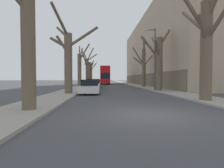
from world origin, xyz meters
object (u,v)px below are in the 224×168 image
street_tree_left_3 (87,69)px  street_tree_left_4 (89,71)px  street_tree_left_0 (29,19)px  street_tree_left_2 (80,68)px  street_tree_right_2 (143,65)px  lamp_post (154,56)px  street_tree_left_5 (92,72)px  parked_car_3 (96,83)px  street_tree_right_1 (158,60)px  street_tree_right_0 (206,43)px  parked_car_2 (95,84)px  street_tree_left_1 (68,58)px  double_decker_bus (105,74)px  parked_car_1 (93,85)px  parked_car_0 (90,87)px

street_tree_left_3 → street_tree_left_4: bearing=91.2°
street_tree_left_0 → street_tree_left_2: size_ratio=1.34×
street_tree_right_2 → lamp_post: 8.80m
street_tree_left_5 → street_tree_right_2: size_ratio=0.80×
street_tree_left_0 → parked_car_3: 25.82m
street_tree_right_1 → street_tree_right_0: bearing=-90.2°
street_tree_left_5 → parked_car_2: bearing=-85.4°
street_tree_left_3 → street_tree_right_0: size_ratio=0.97×
street_tree_left_2 → street_tree_left_3: bearing=88.7°
street_tree_left_0 → lamp_post: (9.62, 12.95, 0.02)m
street_tree_left_1 → double_decker_bus: size_ratio=0.67×
street_tree_left_1 → parked_car_3: (2.07, 16.48, -2.90)m
street_tree_right_2 → street_tree_left_5: bearing=113.1°
double_decker_bus → parked_car_3: (-1.92, -14.61, -1.98)m
street_tree_left_0 → street_tree_left_5: (-0.08, 46.30, -0.76)m
street_tree_left_2 → street_tree_right_2: (10.48, 3.26, 0.68)m
street_tree_left_0 → parked_car_2: size_ratio=2.31×
street_tree_left_2 → street_tree_left_5: bearing=90.0°
street_tree_right_1 → parked_car_1: bearing=165.4°
street_tree_right_0 → parked_car_1: bearing=123.9°
street_tree_left_3 → parked_car_3: size_ratio=1.72×
street_tree_left_2 → street_tree_left_3: 10.10m
street_tree_left_2 → street_tree_left_3: size_ratio=0.88×
street_tree_left_1 → street_tree_left_2: street_tree_left_1 is taller
parked_car_0 → street_tree_left_2: bearing=103.6°
street_tree_left_2 → double_decker_bus: size_ratio=0.58×
street_tree_right_0 → parked_car_3: bearing=109.7°
street_tree_left_4 → street_tree_right_0: 35.84m
street_tree_left_1 → parked_car_0: 3.60m
street_tree_right_0 → street_tree_right_2: street_tree_right_2 is taller
street_tree_right_2 → parked_car_0: 15.07m
street_tree_left_5 → parked_car_0: bearing=-86.7°
parked_car_1 → parked_car_2: (0.00, 5.03, -0.06)m
street_tree_left_5 → parked_car_2: 26.52m
street_tree_right_1 → parked_car_0: size_ratio=1.83×
street_tree_left_1 → street_tree_right_0: bearing=-30.6°
parked_car_1 → street_tree_left_5: bearing=93.9°
street_tree_right_0 → lamp_post: 9.95m
lamp_post → street_tree_left_4: bearing=111.6°
parked_car_3 → street_tree_left_4: bearing=100.1°
parked_car_0 → parked_car_3: 15.94m
street_tree_left_0 → parked_car_3: size_ratio=2.02×
double_decker_bus → parked_car_2: 20.27m
street_tree_left_5 → street_tree_right_0: size_ratio=0.84×
street_tree_left_4 → lamp_post: bearing=-68.4°
street_tree_right_2 → lamp_post: street_tree_right_2 is taller
street_tree_left_5 → street_tree_right_0: street_tree_right_0 is taller
street_tree_left_1 → double_decker_bus: bearing=82.7°
street_tree_left_4 → street_tree_left_5: street_tree_left_4 is taller
street_tree_left_0 → parked_car_0: bearing=77.8°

